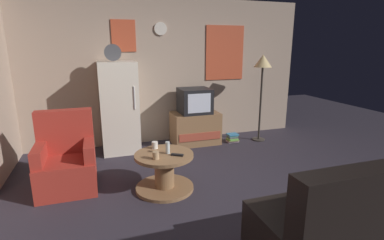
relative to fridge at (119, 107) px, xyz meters
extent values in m
plane|color=#2D2833|center=(0.93, -2.08, -0.75)|extent=(12.00, 12.00, 0.00)
cube|color=tan|center=(0.93, 0.37, 0.53)|extent=(5.20, 0.10, 2.56)
cube|color=#C64C2D|center=(2.03, 0.31, 0.85)|extent=(0.76, 0.02, 1.00)
cube|color=#C64C2D|center=(0.17, 0.31, 1.15)|extent=(0.40, 0.02, 0.52)
cylinder|color=silver|center=(0.80, 0.31, 1.27)|extent=(0.22, 0.03, 0.22)
cube|color=silver|center=(0.00, 0.00, 0.00)|extent=(0.60, 0.60, 1.50)
cylinder|color=silver|center=(0.22, -0.30, 0.20)|extent=(0.02, 0.02, 0.36)
cylinder|color=#4C4C51|center=(-0.05, -0.08, 0.89)|extent=(0.26, 0.04, 0.26)
cube|color=#8E6642|center=(1.33, -0.03, -0.47)|extent=(0.84, 0.52, 0.57)
cube|color=#AD4733|center=(1.33, -0.30, -0.55)|extent=(0.76, 0.01, 0.14)
cube|color=black|center=(1.31, -0.03, 0.04)|extent=(0.54, 0.50, 0.44)
cube|color=silver|center=(1.31, -0.28, 0.04)|extent=(0.41, 0.01, 0.33)
cylinder|color=#332D28|center=(2.53, -0.23, -0.74)|extent=(0.24, 0.24, 0.02)
cylinder|color=#332D28|center=(2.53, -0.23, -0.05)|extent=(0.04, 0.04, 1.40)
cone|color=#F2D18C|center=(2.53, -0.23, 0.73)|extent=(0.32, 0.32, 0.22)
cylinder|color=#8E6642|center=(0.38, -1.61, -0.73)|extent=(0.72, 0.72, 0.04)
cylinder|color=#8E6642|center=(0.38, -1.61, -0.52)|extent=(0.24, 0.24, 0.43)
cylinder|color=#8E6642|center=(0.38, -1.61, -0.31)|extent=(0.72, 0.72, 0.04)
cylinder|color=silver|center=(0.43, -1.61, -0.21)|extent=(0.05, 0.05, 0.15)
cylinder|color=silver|center=(0.32, -1.38, -0.24)|extent=(0.08, 0.08, 0.09)
cylinder|color=tan|center=(0.26, -1.74, -0.24)|extent=(0.08, 0.08, 0.09)
cube|color=black|center=(0.52, -1.72, -0.28)|extent=(0.15, 0.12, 0.02)
cube|color=#A52D23|center=(-0.76, -1.23, -0.55)|extent=(0.68, 0.68, 0.40)
cube|color=#A52D23|center=(-0.76, -0.97, -0.07)|extent=(0.68, 0.16, 0.56)
cube|color=#A52D23|center=(-1.04, -1.23, -0.25)|extent=(0.12, 0.60, 0.20)
cube|color=#A52D23|center=(-0.48, -1.23, -0.25)|extent=(0.12, 0.60, 0.20)
cube|color=black|center=(1.68, -3.19, -0.55)|extent=(1.70, 0.80, 0.40)
cube|color=#C89BB6|center=(2.01, -0.19, -0.74)|extent=(0.20, 0.13, 0.03)
cube|color=olive|center=(2.01, -0.19, -0.71)|extent=(0.20, 0.17, 0.02)
cube|color=#6FC347|center=(2.01, -0.19, -0.69)|extent=(0.16, 0.17, 0.03)
cube|color=#504856|center=(2.01, -0.19, -0.66)|extent=(0.18, 0.14, 0.03)
cube|color=teal|center=(2.01, -0.19, -0.63)|extent=(0.17, 0.13, 0.03)
cube|color=teal|center=(2.01, -0.19, -0.61)|extent=(0.19, 0.16, 0.02)
camera|label=1|loc=(-0.34, -4.89, 0.99)|focal=27.45mm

